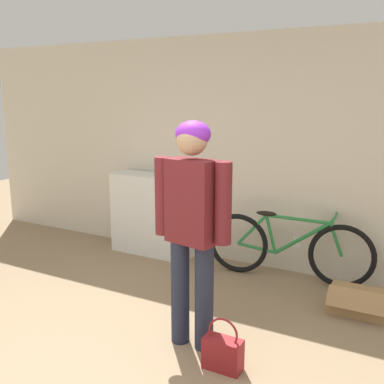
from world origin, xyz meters
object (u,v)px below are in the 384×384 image
at_px(cardboard_box, 358,301).
at_px(bicycle, 288,248).
at_px(banana, 168,174).
at_px(handbag, 223,352).
at_px(person, 192,216).

bearing_deg(cardboard_box, bicycle, 152.94).
height_order(banana, handbag, banana).
xyz_separation_m(bicycle, handbag, (0.07, -1.79, -0.22)).
bearing_deg(banana, handbag, -49.78).
xyz_separation_m(banana, cardboard_box, (2.32, -0.49, -0.91)).
xyz_separation_m(handbag, cardboard_box, (0.72, 1.39, -0.03)).
distance_m(person, banana, 2.10).
relative_size(handbag, cardboard_box, 0.77).
bearing_deg(cardboard_box, person, -131.81).
bearing_deg(bicycle, cardboard_box, -33.04).
relative_size(bicycle, handbag, 4.42).
relative_size(person, banana, 4.78).
xyz_separation_m(person, bicycle, (0.29, 1.60, -0.69)).
xyz_separation_m(bicycle, cardboard_box, (0.79, -0.40, -0.26)).
relative_size(person, bicycle, 1.00).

